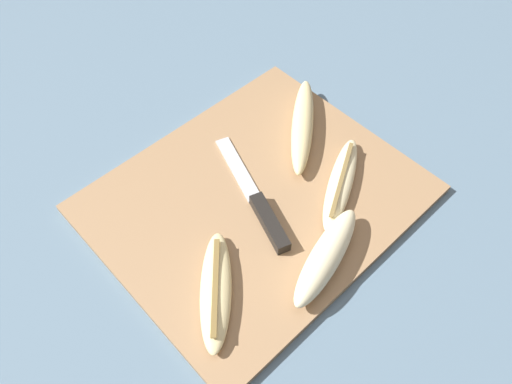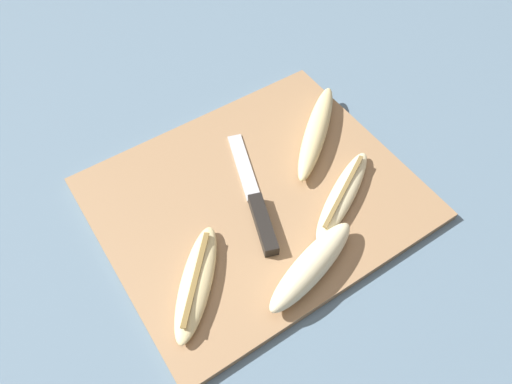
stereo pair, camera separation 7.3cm
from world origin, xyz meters
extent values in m
plane|color=slate|center=(0.00, 0.00, 0.00)|extent=(4.00, 4.00, 0.00)
cube|color=#997551|center=(0.00, 0.00, 0.01)|extent=(0.45, 0.38, 0.01)
cube|color=black|center=(-0.02, -0.05, 0.02)|extent=(0.05, 0.10, 0.02)
cube|color=#B7BABF|center=(0.01, 0.06, 0.01)|extent=(0.06, 0.13, 0.00)
ellipsoid|color=beige|center=(0.10, -0.07, 0.02)|extent=(0.17, 0.12, 0.02)
cube|color=olive|center=(0.10, -0.07, 0.03)|extent=(0.13, 0.07, 0.00)
ellipsoid|color=beige|center=(0.14, 0.04, 0.03)|extent=(0.18, 0.16, 0.03)
ellipsoid|color=beige|center=(-0.14, -0.08, 0.02)|extent=(0.14, 0.15, 0.02)
cube|color=olive|center=(-0.14, -0.08, 0.04)|extent=(0.10, 0.10, 0.00)
ellipsoid|color=beige|center=(-0.01, -0.14, 0.03)|extent=(0.17, 0.08, 0.04)
camera|label=1|loc=(-0.29, -0.31, 0.61)|focal=35.00mm
camera|label=2|loc=(-0.24, -0.36, 0.61)|focal=35.00mm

